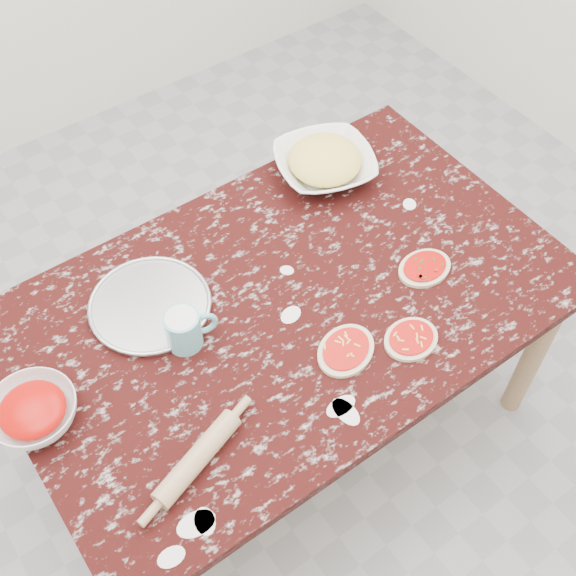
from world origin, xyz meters
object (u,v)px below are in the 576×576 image
(cheese_bowl, at_px, (325,165))
(flour_mug, at_px, (185,329))
(rolling_pin, at_px, (197,458))
(worktable, at_px, (288,316))
(sauce_bowl, at_px, (34,412))
(pizza_tray, at_px, (150,306))

(cheese_bowl, height_order, flour_mug, flour_mug)
(cheese_bowl, height_order, rolling_pin, cheese_bowl)
(flour_mug, bearing_deg, worktable, -7.66)
(worktable, relative_size, sauce_bowl, 7.11)
(worktable, bearing_deg, rolling_pin, -149.13)
(pizza_tray, height_order, sauce_bowl, sauce_bowl)
(cheese_bowl, bearing_deg, rolling_pin, -143.96)
(cheese_bowl, xyz_separation_m, rolling_pin, (-0.87, -0.63, -0.01))
(cheese_bowl, distance_m, flour_mug, 0.77)
(sauce_bowl, xyz_separation_m, rolling_pin, (0.27, -0.34, -0.01))
(worktable, bearing_deg, cheese_bowl, 41.40)
(worktable, height_order, cheese_bowl, cheese_bowl)
(rolling_pin, bearing_deg, pizza_tray, 74.37)
(worktable, relative_size, cheese_bowl, 5.06)
(rolling_pin, bearing_deg, sauce_bowl, 128.46)
(pizza_tray, height_order, flour_mug, flour_mug)
(pizza_tray, relative_size, flour_mug, 2.33)
(sauce_bowl, xyz_separation_m, cheese_bowl, (1.14, 0.29, 0.00))
(sauce_bowl, bearing_deg, cheese_bowl, 14.34)
(worktable, bearing_deg, flour_mug, 172.34)
(sauce_bowl, bearing_deg, flour_mug, -2.34)
(flour_mug, relative_size, rolling_pin, 0.53)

